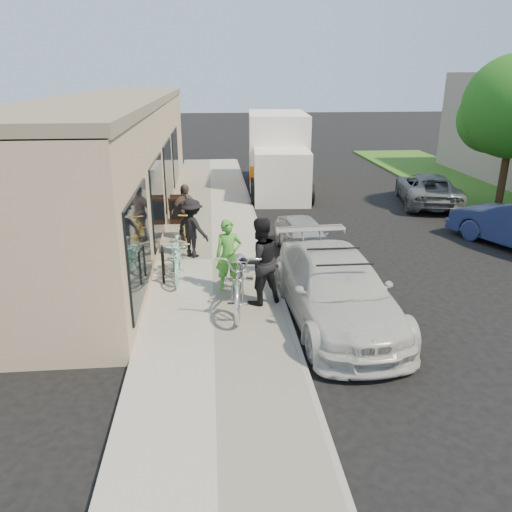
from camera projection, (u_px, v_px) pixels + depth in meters
name	position (u px, v px, depth m)	size (l,w,h in m)	color
ground	(304.00, 309.00, 11.08)	(120.00, 120.00, 0.00)	black
sidewalk	(212.00, 261.00, 13.69)	(3.00, 34.00, 0.15)	#A29D92
curb	(268.00, 260.00, 13.82)	(0.12, 34.00, 0.13)	gray
storefront	(116.00, 159.00, 17.38)	(3.60, 20.00, 4.22)	tan
bike_rack	(163.00, 261.00, 12.14)	(0.09, 0.58, 0.82)	black
sandwich_board	(178.00, 210.00, 16.70)	(0.60, 0.60, 0.94)	black
sedan_white	(336.00, 289.00, 10.36)	(2.25, 5.02, 1.47)	beige
sedan_silver	(304.00, 236.00, 14.31)	(1.24, 3.09, 1.05)	#AAAAB0
moving_truck	(278.00, 156.00, 22.32)	(2.97, 6.85, 3.29)	white
far_car_gray	(428.00, 189.00, 19.82)	(2.06, 4.46, 1.24)	#5A5D5F
tandem_bike	(240.00, 276.00, 10.69)	(0.91, 2.61, 1.37)	silver
woman_rider	(229.00, 255.00, 11.47)	(0.61, 0.40, 1.68)	green
man_standing	(260.00, 261.00, 10.74)	(0.94, 0.73, 1.94)	black
cruiser_bike_a	(177.00, 260.00, 12.12)	(0.49, 1.74, 1.04)	#94DDCD
cruiser_bike_b	(176.00, 256.00, 12.44)	(0.65, 1.86, 0.98)	#94DDCD
cruiser_bike_c	(187.00, 226.00, 14.92)	(0.46, 1.64, 0.99)	yellow
bystander_a	(192.00, 228.00, 13.59)	(1.05, 0.60, 1.62)	black
bystander_b	(185.00, 212.00, 15.03)	(0.99, 0.41, 1.70)	brown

